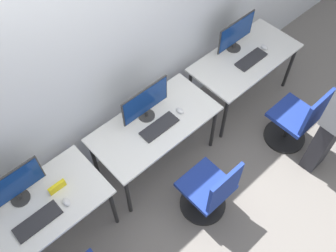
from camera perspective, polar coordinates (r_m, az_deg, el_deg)
name	(u,v)px	position (r m, az deg, el deg)	size (l,w,h in m)	color
ground_plane	(176,179)	(4.14, 1.23, -8.01)	(20.00, 20.00, 0.00)	slate
wall_back	(119,46)	(3.40, -7.54, 11.96)	(12.00, 0.05, 2.80)	#B7BCC1
desk_left	(34,216)	(3.47, -19.76, -12.78)	(1.30, 0.65, 0.70)	silver
monitor_left	(12,187)	(3.32, -22.63, -8.59)	(0.55, 0.17, 0.39)	#2D2D2D
keyboard_left	(38,221)	(3.35, -19.24, -13.54)	(0.40, 0.15, 0.02)	#262628
mouse_left	(66,202)	(3.34, -15.23, -11.08)	(0.06, 0.09, 0.03)	silver
desk_center	(155,127)	(3.73, -2.03, -0.21)	(1.30, 0.65, 0.70)	silver
monitor_center	(146,102)	(3.57, -3.45, 3.62)	(0.55, 0.17, 0.39)	#2D2D2D
keyboard_center	(159,127)	(3.63, -1.33, -0.12)	(0.40, 0.15, 0.02)	#262628
mouse_center	(180,111)	(3.75, 1.86, 2.37)	(0.06, 0.09, 0.03)	silver
office_chair_center	(209,192)	(3.69, 6.32, -10.00)	(0.48, 0.48, 0.89)	black
desk_right	(245,61)	(4.43, 11.64, 9.63)	(1.30, 0.65, 0.70)	silver
monitor_right	(236,34)	(4.32, 10.32, 13.68)	(0.55, 0.17, 0.39)	#2D2D2D
keyboard_right	(251,59)	(4.34, 12.55, 9.88)	(0.40, 0.15, 0.02)	#262628
mouse_right	(264,47)	(4.52, 14.48, 11.54)	(0.06, 0.09, 0.03)	silver
office_chair_right	(296,121)	(4.34, 18.93, 0.67)	(0.48, 0.48, 0.89)	black
placard_left	(57,187)	(3.40, -16.54, -8.90)	(0.16, 0.03, 0.08)	yellow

